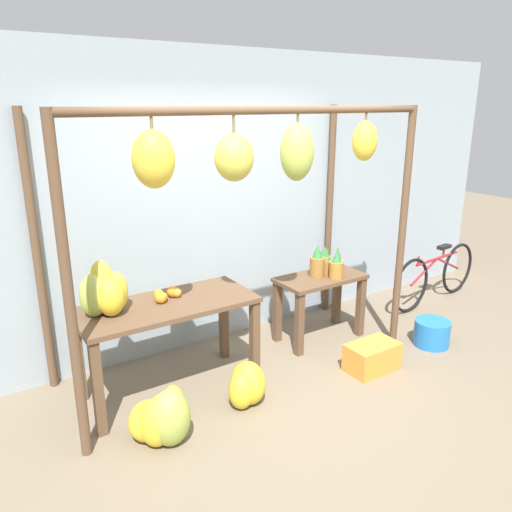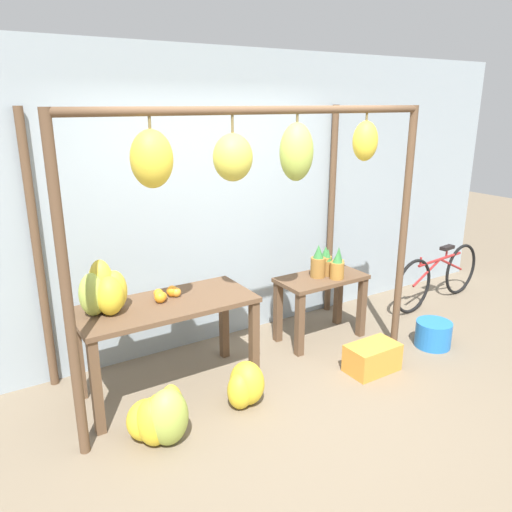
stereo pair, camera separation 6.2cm
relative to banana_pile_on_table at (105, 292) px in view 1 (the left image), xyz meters
The scene contains 13 objects.
ground_plane 1.78m from the banana_pile_on_table, 39.16° to the right, with size 20.00×20.00×0.00m, color #756651.
shop_wall_back 1.40m from the banana_pile_on_table, 29.38° to the left, with size 8.00×0.08×2.80m.
stall_awning 1.38m from the banana_pile_on_table, 16.14° to the right, with size 3.10×1.20×2.29m.
display_table_main 0.56m from the banana_pile_on_table, ahead, with size 1.42×0.63×0.79m.
display_table_side 2.18m from the banana_pile_on_table, ahead, with size 0.89×0.46×0.67m.
banana_pile_on_table is the anchor object (origin of this frame).
orange_pile 0.51m from the banana_pile_on_table, ahead, with size 0.25×0.19×0.09m.
pineapple_cluster 2.19m from the banana_pile_on_table, ahead, with size 0.32×0.29×0.33m.
banana_pile_ground_left 1.01m from the banana_pile_on_table, 76.80° to the right, with size 0.48×0.44×0.43m.
banana_pile_ground_right 1.31m from the banana_pile_on_table, 33.28° to the right, with size 0.39×0.35×0.36m.
fruit_crate_white 2.39m from the banana_pile_on_table, 18.91° to the right, with size 0.47×0.28×0.25m.
blue_bucket 3.16m from the banana_pile_on_table, 13.28° to the right, with size 0.35×0.35×0.26m.
parked_bicycle 3.98m from the banana_pile_on_table, ahead, with size 1.63×0.21×0.69m.
Camera 1 is at (-2.10, -2.58, 2.32)m, focal length 35.00 mm.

